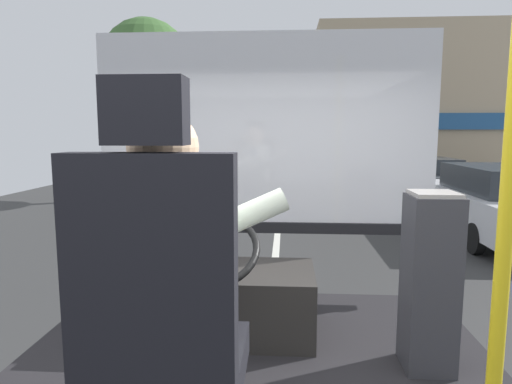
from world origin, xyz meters
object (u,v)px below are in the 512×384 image
(handrail_pole, at_px, (508,191))
(parked_car_white, at_px, (499,201))
(driver_seat, at_px, (163,336))
(steering_console, at_px, (223,299))
(bus_driver, at_px, (171,265))
(parked_car_charcoal, at_px, (424,177))
(fare_box, at_px, (430,282))

(handrail_pole, height_order, parked_car_white, handrail_pole)
(driver_seat, relative_size, parked_car_white, 0.32)
(steering_console, bearing_deg, parked_car_white, 54.05)
(driver_seat, xyz_separation_m, bus_driver, (0.00, 0.11, 0.20))
(parked_car_white, bearing_deg, bus_driver, -121.36)
(handrail_pole, xyz_separation_m, parked_car_charcoal, (3.69, 12.78, -1.22))
(parked_car_white, bearing_deg, fare_box, -117.42)
(steering_console, bearing_deg, fare_box, -15.70)
(steering_console, xyz_separation_m, parked_car_white, (4.49, 6.19, -0.30))
(bus_driver, height_order, parked_car_charcoal, bus_driver)
(bus_driver, height_order, handrail_pole, handrail_pole)
(steering_console, height_order, parked_car_charcoal, steering_console)
(driver_seat, bearing_deg, parked_car_charcoal, 69.86)
(parked_car_white, bearing_deg, handrail_pole, -115.05)
(bus_driver, xyz_separation_m, handrail_pole, (0.99, -0.13, 0.27))
(steering_console, bearing_deg, parked_car_charcoal, 67.81)
(handrail_pole, bearing_deg, parked_car_charcoal, 73.88)
(handrail_pole, bearing_deg, parked_car_white, 64.95)
(steering_console, relative_size, parked_car_charcoal, 0.29)
(handrail_pole, relative_size, parked_car_charcoal, 0.56)
(parked_car_white, bearing_deg, steering_console, -125.95)
(driver_seat, relative_size, bus_driver, 1.73)
(bus_driver, xyz_separation_m, fare_box, (1.12, 0.86, -0.33))
(bus_driver, bearing_deg, driver_seat, -90.00)
(steering_console, distance_m, parked_car_charcoal, 12.40)
(fare_box, distance_m, parked_car_white, 7.35)
(steering_console, distance_m, handrail_pole, 1.84)
(parked_car_charcoal, bearing_deg, parked_car_white, -92.04)
(driver_seat, height_order, bus_driver, driver_seat)
(fare_box, relative_size, parked_car_white, 0.22)
(handrail_pole, bearing_deg, fare_box, 82.58)
(bus_driver, relative_size, handrail_pole, 0.37)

